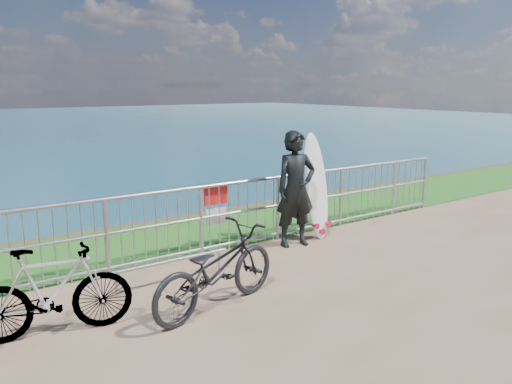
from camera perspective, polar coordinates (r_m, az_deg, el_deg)
grass_strip at (r=9.18m, az=-6.72°, el=-4.62°), size 120.00×120.00×0.00m
railing at (r=8.11m, az=-3.08°, el=-2.63°), size 10.06×0.10×1.13m
surfer at (r=8.25m, az=4.56°, el=0.33°), size 0.77×0.58×1.92m
surfboard at (r=8.75m, az=6.92°, el=0.24°), size 0.48×0.43×1.85m
bicycle_near at (r=6.01m, az=-4.60°, el=-8.82°), size 2.01×1.10×1.00m
bicycle_far at (r=5.81m, az=-22.31°, el=-10.48°), size 1.72×0.80×1.00m
bike_rack at (r=6.87m, az=-9.72°, el=-8.06°), size 1.71×0.05×0.36m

